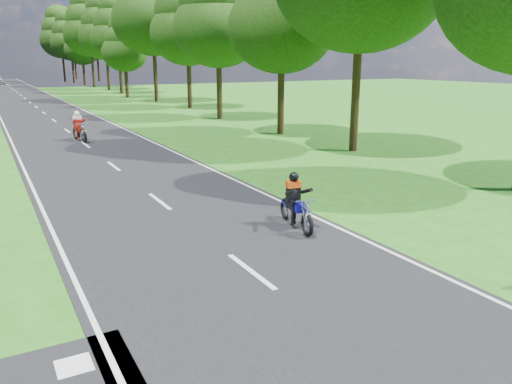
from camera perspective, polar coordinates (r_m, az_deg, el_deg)
ground at (r=8.98m, az=5.62°, el=-13.64°), size 160.00×160.00×0.00m
main_road at (r=56.81m, az=-24.42°, el=9.31°), size 7.00×140.00×0.02m
road_markings at (r=54.94m, az=-24.39°, el=9.18°), size 7.40×140.00×0.01m
treeline at (r=66.92m, az=-24.72°, el=17.04°), size 40.00×115.35×14.78m
rider_near_blue at (r=12.95m, az=4.63°, el=-1.00°), size 0.88×1.81×1.44m
rider_far_red at (r=28.57m, az=-19.58°, el=7.11°), size 0.84×1.97×1.59m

